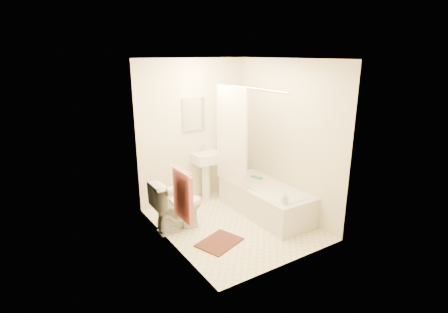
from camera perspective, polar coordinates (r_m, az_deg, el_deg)
floor at (r=5.35m, az=1.47°, el=-10.98°), size 2.40×2.40×0.00m
ceiling at (r=4.74m, az=1.70°, el=15.68°), size 2.40×2.40×0.00m
wall_back at (r=5.91m, az=-5.00°, el=4.07°), size 2.00×0.02×2.40m
wall_left at (r=4.44m, az=-9.14°, el=-0.29°), size 0.02×2.40×2.40m
wall_right at (r=5.52m, az=10.20°, el=2.97°), size 0.02×2.40×2.40m
mirror at (r=5.84m, az=-4.98°, el=6.92°), size 0.40×0.03×0.55m
curtain_rod at (r=5.02m, az=3.88°, el=11.13°), size 0.03×1.70×0.03m
shower_curtain at (r=5.47m, az=1.23°, el=3.33°), size 0.04×0.80×1.55m
towel_bar at (r=4.27m, az=-7.23°, el=-2.31°), size 0.02×0.60×0.02m
towel at (r=4.40m, az=-6.73°, el=-6.19°), size 0.06×0.45×0.66m
toilet_paper at (r=4.74m, az=-8.68°, el=-5.60°), size 0.11×0.12×0.12m
toilet at (r=5.11m, az=-7.62°, el=-7.92°), size 0.76×0.44×0.74m
sink at (r=6.07m, az=-2.87°, el=-2.85°), size 0.47×0.38×0.91m
bathtub at (r=5.63m, az=6.73°, el=-7.03°), size 0.71×1.62×0.46m
bath_mat at (r=4.87m, az=-0.76°, el=-13.82°), size 0.68×0.59×0.02m
soap_bottle at (r=4.94m, az=9.88°, el=-6.68°), size 0.10×0.10×0.18m
scrub_brush at (r=5.86m, az=5.38°, el=-3.43°), size 0.11×0.22×0.04m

